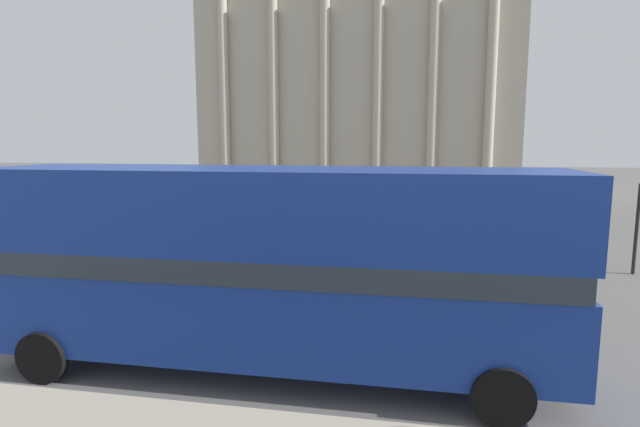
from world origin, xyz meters
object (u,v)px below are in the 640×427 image
(traffic_light_near, at_px, (517,253))
(car_maroon, at_px, (479,234))
(double_decker_bus, at_px, (271,261))
(plaza_building_left, at_px, (360,79))
(pedestrian_white, at_px, (479,275))
(car_navy, at_px, (476,214))
(pedestrian_yellow, at_px, (307,230))
(pedestrian_blue, at_px, (525,199))

(traffic_light_near, relative_size, car_maroon, 0.80)
(double_decker_bus, distance_m, plaza_building_left, 45.86)
(pedestrian_white, bearing_deg, car_navy, 39.06)
(pedestrian_white, bearing_deg, pedestrian_yellow, 90.36)
(traffic_light_near, xyz_separation_m, car_maroon, (0.62, 10.84, -1.51))
(traffic_light_near, height_order, pedestrian_white, traffic_light_near)
(plaza_building_left, height_order, pedestrian_yellow, plaza_building_left)
(plaza_building_left, relative_size, car_navy, 7.37)
(car_navy, xyz_separation_m, pedestrian_blue, (3.79, 5.75, 0.31))
(pedestrian_blue, bearing_deg, pedestrian_yellow, 121.95)
(double_decker_bus, distance_m, pedestrian_white, 6.90)
(traffic_light_near, relative_size, pedestrian_yellow, 2.02)
(car_maroon, distance_m, pedestrian_yellow, 7.53)
(traffic_light_near, distance_m, pedestrian_yellow, 11.32)
(car_navy, height_order, car_maroon, same)
(traffic_light_near, bearing_deg, pedestrian_white, 98.70)
(traffic_light_near, relative_size, pedestrian_white, 1.98)
(double_decker_bus, relative_size, traffic_light_near, 3.39)
(double_decker_bus, relative_size, pedestrian_white, 6.70)
(double_decker_bus, relative_size, pedestrian_blue, 6.46)
(traffic_light_near, bearing_deg, car_navy, 85.75)
(car_maroon, xyz_separation_m, pedestrian_white, (-1.03, -8.15, 0.27))
(plaza_building_left, bearing_deg, traffic_light_near, -79.51)
(double_decker_bus, xyz_separation_m, pedestrian_yellow, (-1.61, 11.25, -1.37))
(traffic_light_near, xyz_separation_m, pedestrian_yellow, (-6.69, 9.04, -1.25))
(pedestrian_yellow, bearing_deg, traffic_light_near, 4.01)
(pedestrian_blue, relative_size, pedestrian_white, 1.04)
(car_navy, distance_m, pedestrian_yellow, 11.32)
(traffic_light_near, bearing_deg, plaza_building_left, 100.49)
(traffic_light_near, xyz_separation_m, pedestrian_white, (-0.41, 2.69, -1.23))
(pedestrian_white, bearing_deg, traffic_light_near, -125.58)
(car_navy, relative_size, pedestrian_yellow, 2.53)
(double_decker_bus, relative_size, pedestrian_yellow, 6.84)
(car_navy, xyz_separation_m, pedestrian_white, (-1.68, -14.40, 0.27))
(plaza_building_left, height_order, car_navy, plaza_building_left)
(pedestrian_white, bearing_deg, plaza_building_left, 56.33)
(traffic_light_near, xyz_separation_m, car_navy, (1.27, 17.09, -1.51))
(pedestrian_blue, bearing_deg, car_navy, 128.99)
(traffic_light_near, bearing_deg, double_decker_bus, -156.46)
(double_decker_bus, distance_m, pedestrian_yellow, 11.45)
(plaza_building_left, relative_size, pedestrian_white, 18.29)
(car_navy, bearing_deg, car_maroon, -34.82)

